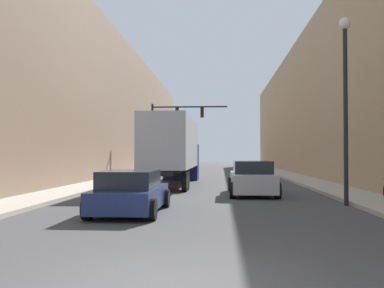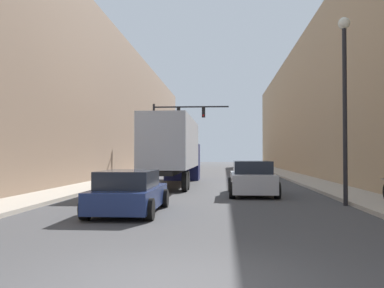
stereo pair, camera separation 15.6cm
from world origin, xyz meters
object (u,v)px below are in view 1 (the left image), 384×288
semi_truck (174,148)px  traffic_signal_gantry (170,125)px  sedan_car (131,193)px  suv_car (252,178)px  street_lamp (345,85)px

semi_truck → traffic_signal_gantry: traffic_signal_gantry is taller
sedan_car → traffic_signal_gantry: 25.10m
sedan_car → traffic_signal_gantry: traffic_signal_gantry is taller
semi_truck → suv_car: semi_truck is taller
semi_truck → sedan_car: semi_truck is taller
traffic_signal_gantry → semi_truck: bearing=-82.2°
semi_truck → street_lamp: street_lamp is taller
street_lamp → traffic_signal_gantry: bearing=112.3°
sedan_car → street_lamp: (7.47, 2.49, 3.79)m
suv_car → street_lamp: 6.29m
sedan_car → street_lamp: 8.73m
sedan_car → street_lamp: bearing=18.5°
suv_car → street_lamp: bearing=-52.0°
sedan_car → suv_car: 7.82m
suv_car → street_lamp: street_lamp is taller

